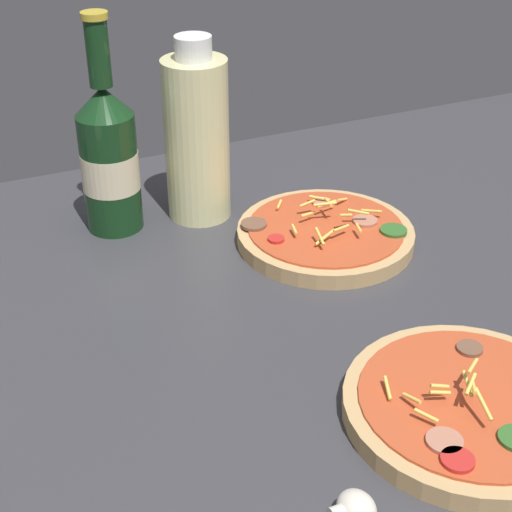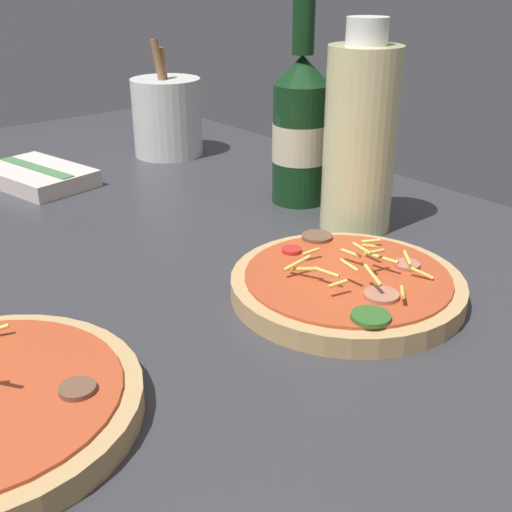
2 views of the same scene
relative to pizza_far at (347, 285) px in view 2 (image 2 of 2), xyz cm
name	(u,v)px [view 2 (image 2 of 2)]	position (x,y,z in cm)	size (l,w,h in cm)	color
counter_slab	(194,293)	(-11.81, -9.88, -2.40)	(160.00, 90.00, 2.50)	#38383D
pizza_far	(347,285)	(0.00, 0.00, 0.00)	(22.55, 22.55, 5.01)	tan
beer_bottle	(301,128)	(-23.24, 15.35, 8.88)	(7.42, 7.42, 28.04)	#143819
oil_bottle	(358,137)	(-12.07, 14.00, 10.03)	(8.46, 8.46, 24.31)	beige
utensil_crock	(167,117)	(-54.39, 14.39, 5.26)	(11.40, 11.40, 18.90)	silver
dish_towel	(37,176)	(-52.96, -9.27, 0.07)	(18.30, 13.69, 2.56)	beige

